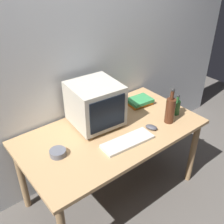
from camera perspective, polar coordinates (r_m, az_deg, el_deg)
ground_plane at (r=2.67m, az=0.00°, el=-16.52°), size 6.00×6.00×0.00m
back_wall at (r=2.29m, az=-7.57°, el=12.51°), size 4.00×0.08×2.50m
desk at (r=2.24m, az=0.00°, el=-5.70°), size 1.51×0.82×0.72m
crt_monitor at (r=2.17m, az=-3.65°, el=1.67°), size 0.41×0.42×0.37m
keyboard at (r=2.06m, az=3.35°, el=-6.32°), size 0.43×0.18×0.02m
computer_mouse at (r=2.22m, az=8.41°, el=-3.25°), size 0.09×0.11×0.04m
bottle_tall at (r=2.28m, az=12.33°, el=0.50°), size 0.08×0.08×0.32m
bottle_short at (r=2.43m, az=13.65°, el=1.07°), size 0.06×0.06×0.20m
book_stack at (r=2.54m, az=5.99°, el=2.24°), size 0.24×0.18×0.06m
cd_spindle at (r=1.98m, az=-11.49°, el=-8.52°), size 0.12×0.12×0.04m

